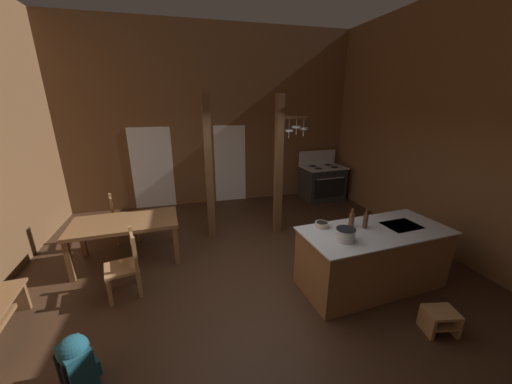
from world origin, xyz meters
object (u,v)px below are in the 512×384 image
object	(u,v)px
stove_range	(322,182)
bottle_short_on_counter	(352,220)
dining_table	(125,226)
mixing_bowl_on_counter	(322,225)
step_stool	(440,319)
ladderback_chair_by_post	(126,265)
bottle_tall_on_counter	(366,220)
backpack	(76,361)
kitchen_island	(372,258)
ladderback_chair_near_window	(122,219)
stockpot_on_counter	(345,235)

from	to	relation	value
stove_range	bottle_short_on_counter	distance (m)	3.87
dining_table	mixing_bowl_on_counter	distance (m)	3.25
step_stool	ladderback_chair_by_post	world-z (taller)	ladderback_chair_by_post
bottle_tall_on_counter	backpack	bearing A→B (deg)	-168.11
bottle_tall_on_counter	ladderback_chair_by_post	bearing A→B (deg)	169.41
kitchen_island	ladderback_chair_by_post	bearing A→B (deg)	168.21
ladderback_chair_near_window	bottle_short_on_counter	distance (m)	4.29
kitchen_island	step_stool	distance (m)	1.09
step_stool	ladderback_chair_by_post	bearing A→B (deg)	154.83
step_stool	mixing_bowl_on_counter	size ratio (longest dim) A/B	2.05
backpack	bottle_short_on_counter	world-z (taller)	bottle_short_on_counter
dining_table	bottle_tall_on_counter	world-z (taller)	bottle_tall_on_counter
ladderback_chair_by_post	stockpot_on_counter	xyz separation A→B (m)	(2.90, -0.90, 0.54)
kitchen_island	stove_range	size ratio (longest dim) A/B	1.68
backpack	bottle_short_on_counter	xyz separation A→B (m)	(3.45, 0.84, 0.71)
bottle_tall_on_counter	stockpot_on_counter	bearing A→B (deg)	-151.69
step_stool	stockpot_on_counter	distance (m)	1.45
ladderback_chair_near_window	ladderback_chair_by_post	bearing A→B (deg)	-78.95
stove_range	bottle_short_on_counter	size ratio (longest dim) A/B	4.55
kitchen_island	stove_range	xyz separation A→B (m)	(1.15, 3.73, 0.03)
dining_table	ladderback_chair_near_window	size ratio (longest dim) A/B	1.84
backpack	stockpot_on_counter	size ratio (longest dim) A/B	1.85
mixing_bowl_on_counter	dining_table	bearing A→B (deg)	154.49
ladderback_chair_by_post	backpack	world-z (taller)	ladderback_chair_by_post
ladderback_chair_near_window	kitchen_island	bearing A→B (deg)	-33.02
ladderback_chair_near_window	mixing_bowl_on_counter	size ratio (longest dim) A/B	4.75
stove_range	dining_table	xyz separation A→B (m)	(-4.78, -2.04, 0.17)
step_stool	dining_table	xyz separation A→B (m)	(-3.86, 2.71, 0.47)
ladderback_chair_by_post	stove_range	bearing A→B (deg)	32.80
mixing_bowl_on_counter	bottle_short_on_counter	world-z (taller)	bottle_short_on_counter
stockpot_on_counter	mixing_bowl_on_counter	xyz separation A→B (m)	(-0.10, 0.46, -0.05)
kitchen_island	bottle_tall_on_counter	bearing A→B (deg)	140.12
bottle_tall_on_counter	dining_table	bearing A→B (deg)	155.66
ladderback_chair_by_post	bottle_tall_on_counter	bearing A→B (deg)	-10.59
mixing_bowl_on_counter	step_stool	bearing A→B (deg)	-54.55
kitchen_island	bottle_short_on_counter	size ratio (longest dim) A/B	7.66
step_stool	mixing_bowl_on_counter	bearing A→B (deg)	125.45
stockpot_on_counter	backpack	bearing A→B (deg)	-170.95
step_stool	ladderback_chair_near_window	distance (m)	5.40
dining_table	ladderback_chair_near_window	distance (m)	0.87
stove_range	dining_table	size ratio (longest dim) A/B	0.76
ladderback_chair_near_window	ladderback_chair_by_post	xyz separation A→B (m)	(0.35, -1.77, 0.00)
stove_range	ladderback_chair_by_post	xyz separation A→B (m)	(-4.66, -3.00, -0.03)
ladderback_chair_by_post	mixing_bowl_on_counter	bearing A→B (deg)	-8.92
bottle_tall_on_counter	kitchen_island	bearing A→B (deg)	-39.88
stockpot_on_counter	bottle_short_on_counter	size ratio (longest dim) A/B	1.11
stockpot_on_counter	kitchen_island	bearing A→B (deg)	15.18
backpack	stockpot_on_counter	distance (m)	3.24
stove_range	stockpot_on_counter	size ratio (longest dim) A/B	4.09
step_stool	bottle_tall_on_counter	size ratio (longest dim) A/B	1.39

